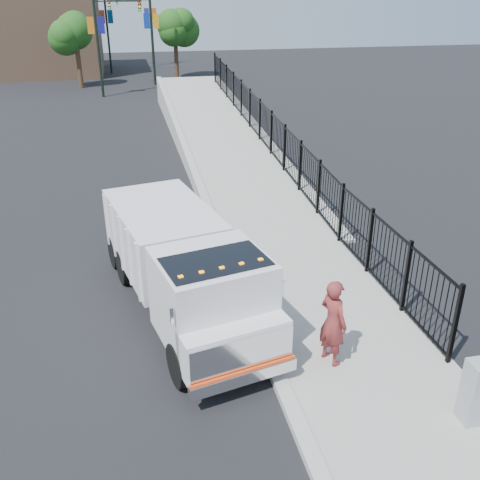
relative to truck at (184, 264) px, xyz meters
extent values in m
plane|color=black|center=(1.49, -1.18, -1.33)|extent=(120.00, 120.00, 0.00)
cube|color=#9E998E|center=(3.42, -3.18, -1.27)|extent=(3.55, 12.00, 0.12)
cube|color=#ADAAA3|center=(1.49, -3.18, -1.25)|extent=(0.30, 12.00, 0.16)
cube|color=#9E998E|center=(3.62, 14.82, -1.33)|extent=(3.95, 24.06, 3.19)
cube|color=black|center=(5.04, 10.82, -0.43)|extent=(0.10, 28.00, 1.80)
cube|color=black|center=(-0.08, 0.34, -0.83)|extent=(2.23, 6.24, 0.20)
cube|color=white|center=(0.38, -1.71, 0.08)|extent=(2.52, 2.42, 1.82)
cube|color=white|center=(0.63, -2.82, -0.38)|extent=(2.23, 1.09, 0.91)
cube|color=silver|center=(0.70, -3.15, -0.38)|extent=(2.06, 0.53, 0.77)
cube|color=silver|center=(0.71, -3.22, -0.83)|extent=(2.17, 0.63, 0.25)
cube|color=#E44415|center=(0.71, -3.22, -0.69)|extent=(2.14, 0.52, 0.05)
cube|color=black|center=(0.43, -1.93, 0.63)|extent=(2.21, 1.59, 0.77)
cube|color=white|center=(-0.33, 1.50, 0.08)|extent=(2.96, 4.21, 1.55)
cube|color=silver|center=(-0.53, -2.84, 0.49)|extent=(0.07, 0.07, 0.32)
cube|color=silver|center=(1.69, -2.35, 0.49)|extent=(0.07, 0.07, 0.32)
cube|color=orange|center=(-0.30, -2.42, 1.01)|extent=(0.10, 0.09, 0.05)
cube|color=orange|center=(0.10, -2.33, 1.01)|extent=(0.10, 0.09, 0.05)
cube|color=orange|center=(0.50, -2.24, 1.01)|extent=(0.10, 0.09, 0.05)
cube|color=orange|center=(0.90, -2.15, 1.01)|extent=(0.10, 0.09, 0.05)
cube|color=orange|center=(1.30, -2.06, 1.01)|extent=(0.10, 0.09, 0.05)
cylinder|color=black|center=(-0.42, -2.53, -0.88)|extent=(0.48, 0.95, 0.91)
cylinder|color=black|center=(1.45, -2.12, -0.88)|extent=(0.48, 0.95, 0.91)
cylinder|color=black|center=(-1.38, 1.82, -0.88)|extent=(0.48, 0.95, 0.91)
cylinder|color=black|center=(0.48, 2.24, -0.88)|extent=(0.48, 0.95, 0.91)
cylinder|color=black|center=(-1.60, 2.80, -0.88)|extent=(0.48, 0.95, 0.91)
cylinder|color=black|center=(0.27, 3.21, -0.88)|extent=(0.48, 0.95, 0.91)
imported|color=maroon|center=(2.68, -2.61, -0.27)|extent=(0.68, 0.81, 1.88)
cube|color=gray|center=(4.59, -4.74, -0.59)|extent=(0.55, 0.40, 1.25)
ellipsoid|color=silver|center=(2.09, 0.71, -1.17)|extent=(0.36, 0.36, 0.09)
cylinder|color=black|center=(-2.36, 29.45, 2.67)|extent=(0.18, 0.18, 8.00)
cube|color=black|center=(-0.76, 29.45, 4.97)|extent=(3.20, 0.08, 0.08)
cube|color=black|center=(0.68, 29.45, 4.62)|extent=(0.18, 0.22, 0.60)
cube|color=navy|center=(-2.01, 29.45, 3.47)|extent=(0.45, 0.04, 1.10)
cube|color=#C36915|center=(-2.71, 29.45, 3.47)|extent=(0.45, 0.04, 1.10)
cylinder|color=black|center=(1.68, 33.91, 2.67)|extent=(0.18, 0.18, 8.00)
cube|color=black|center=(0.08, 33.91, 4.97)|extent=(3.20, 0.08, 0.08)
cube|color=black|center=(-1.36, 33.91, 4.62)|extent=(0.18, 0.22, 0.60)
cube|color=orange|center=(2.03, 33.91, 3.47)|extent=(0.45, 0.04, 1.10)
cube|color=#0C2C97|center=(1.33, 33.91, 3.47)|extent=(0.45, 0.04, 1.10)
cylinder|color=black|center=(-1.78, 41.34, 2.67)|extent=(0.18, 0.18, 8.00)
cube|color=black|center=(1.26, 41.34, 4.62)|extent=(0.18, 0.22, 0.60)
cube|color=navy|center=(-1.43, 41.34, 3.47)|extent=(0.45, 0.04, 1.10)
cube|color=#D74822|center=(-2.13, 41.34, 3.47)|extent=(0.45, 0.04, 1.10)
cylinder|color=black|center=(2.34, 45.61, 2.67)|extent=(0.18, 0.18, 8.00)
cube|color=black|center=(-0.70, 45.61, 4.62)|extent=(0.18, 0.22, 0.60)
cube|color=#C45D18|center=(2.69, 45.61, 3.47)|extent=(0.45, 0.04, 1.10)
cube|color=#252794|center=(1.99, 45.61, 3.47)|extent=(0.45, 0.04, 1.10)
cylinder|color=#382314|center=(-4.07, 33.68, 0.27)|extent=(0.36, 0.36, 3.20)
sphere|color=#194714|center=(-4.07, 33.68, 2.67)|extent=(2.80, 2.80, 2.80)
cylinder|color=#382314|center=(3.82, 37.34, 0.27)|extent=(0.36, 0.36, 3.20)
sphere|color=#194714|center=(3.82, 37.34, 2.67)|extent=(2.50, 2.50, 2.50)
cylinder|color=#382314|center=(-3.94, 46.20, 0.27)|extent=(0.36, 0.36, 3.20)
sphere|color=#194714|center=(-3.94, 46.20, 2.67)|extent=(2.43, 2.43, 2.43)
cube|color=#8C664C|center=(-7.51, 42.82, 2.67)|extent=(10.00, 10.00, 8.00)
camera|label=1|loc=(-1.05, -10.99, 5.80)|focal=40.00mm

